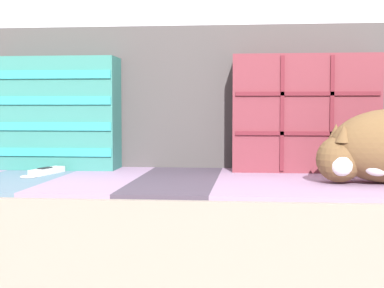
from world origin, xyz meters
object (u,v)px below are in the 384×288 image
at_px(couch, 257,248).
at_px(throw_pillow_striped, 54,113).
at_px(throw_pillow_quilted, 305,113).
at_px(game_remote_near, 46,171).

distance_m(couch, throw_pillow_striped, 0.79).
xyz_separation_m(couch, throw_pillow_quilted, (0.15, 0.19, 0.39)).
bearing_deg(game_remote_near, couch, -1.85).
bearing_deg(throw_pillow_striped, couch, -15.87).
relative_size(throw_pillow_striped, game_remote_near, 2.09).
bearing_deg(couch, game_remote_near, 178.15).
xyz_separation_m(throw_pillow_quilted, throw_pillow_striped, (-0.81, -0.00, -0.00)).
xyz_separation_m(throw_pillow_striped, game_remote_near, (0.03, -0.17, -0.17)).
height_order(couch, throw_pillow_quilted, throw_pillow_quilted).
height_order(throw_pillow_quilted, throw_pillow_striped, same).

